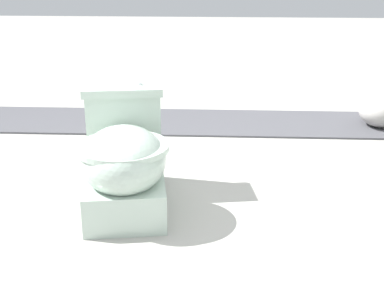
{
  "coord_description": "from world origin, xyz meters",
  "views": [
    {
      "loc": [
        2.16,
        0.45,
        1.1
      ],
      "look_at": [
        -0.02,
        0.34,
        0.3
      ],
      "focal_mm": 50.0,
      "sensor_mm": 36.0,
      "label": 1
    }
  ],
  "objects": [
    {
      "name": "gravel_strip",
      "position": [
        -1.23,
        0.5,
        0.01
      ],
      "size": [
        0.56,
        8.0,
        0.01
      ],
      "primitive_type": "cube",
      "color": "#4C4C51",
      "rests_on": "ground"
    },
    {
      "name": "toilet",
      "position": [
        -0.01,
        0.05,
        0.22
      ],
      "size": [
        0.68,
        0.46,
        0.52
      ],
      "rotation": [
        0.0,
        0.0,
        0.15
      ],
      "color": "#B2C6B7",
      "rests_on": "ground"
    },
    {
      "name": "ground_plane",
      "position": [
        0.0,
        0.0,
        0.0
      ],
      "size": [
        14.0,
        14.0,
        0.0
      ],
      "primitive_type": "plane",
      "color": "#A8A59E"
    },
    {
      "name": "boulder_far",
      "position": [
        -1.23,
        1.54,
        0.11
      ],
      "size": [
        0.48,
        0.48,
        0.23
      ],
      "primitive_type": "ellipsoid",
      "rotation": [
        0.0,
        0.0,
        2.38
      ],
      "color": "#B7B2AD",
      "rests_on": "ground"
    }
  ]
}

